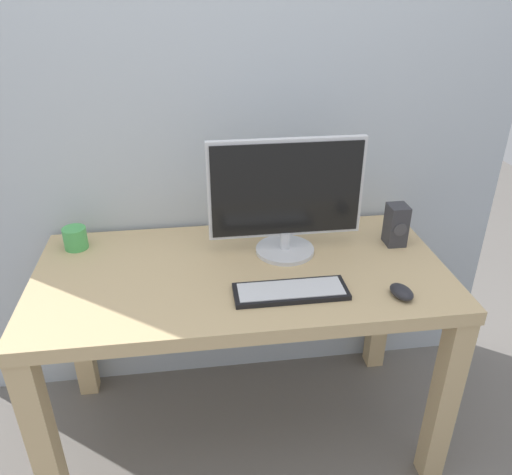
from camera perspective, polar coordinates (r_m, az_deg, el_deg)
ground_plane at (r=2.27m, az=-1.39°, el=-20.54°), size 6.00×6.00×0.00m
wall_back at (r=1.91m, az=-3.40°, el=21.94°), size 2.32×0.04×3.00m
desk at (r=1.83m, az=-1.63°, el=-6.85°), size 1.44×0.71×0.78m
monitor at (r=1.78m, az=3.42°, el=4.65°), size 0.55×0.22×0.43m
keyboard_primary at (r=1.63m, az=3.95°, el=-6.10°), size 0.37×0.13×0.02m
mouse at (r=1.68m, az=16.16°, el=-5.93°), size 0.08×0.11×0.04m
speaker_right at (r=1.96m, az=15.59°, el=1.39°), size 0.07×0.08×0.16m
coffee_mug at (r=1.99m, az=-19.79°, el=-0.07°), size 0.09×0.09×0.08m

